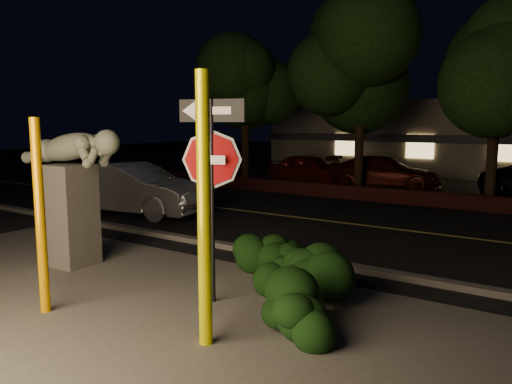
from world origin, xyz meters
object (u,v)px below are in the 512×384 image
Objects in this scene: signpost at (212,160)px; parked_car_darkred at (384,173)px; yellow_pole_right at (204,212)px; sculpture at (71,183)px; silver_sedan at (133,189)px; yellow_pole_left at (40,218)px; parked_car_red at (310,169)px.

parked_car_darkred is at bearing 86.77° from signpost.
signpost is (-0.87, 1.23, 0.53)m from yellow_pole_right.
sculpture is 5.68m from silver_sedan.
yellow_pole_left is 2.65m from signpost.
silver_sedan is at bearing 178.18° from parked_car_red.
yellow_pole_left is at bearing -150.13° from silver_sedan.
sculpture is 14.70m from parked_car_red.
parked_car_darkred is (3.44, 0.25, 0.01)m from parked_car_red.
silver_sedan reaches higher than parked_car_darkred.
yellow_pole_left is 0.73× the size of parked_car_red.
signpost is 0.67× the size of parked_car_darkred.
yellow_pole_left is at bearing -149.41° from signpost.
parked_car_darkred is (-2.57, 14.77, -1.57)m from signpost.
sculpture is at bearing 167.95° from parked_car_darkred.
sculpture reaches higher than parked_car_red.
yellow_pole_right is at bearing -19.11° from sculpture.
parked_car_darkred is at bearing -31.79° from silver_sedan.
yellow_pole_left is 0.60× the size of silver_sedan.
parked_car_darkred is at bearing -82.50° from parked_car_red.
sculpture is 14.78m from parked_car_darkred.
yellow_pole_right is at bearing 10.71° from yellow_pole_left.
silver_sedan is (-7.76, 5.82, -0.94)m from yellow_pole_right.
yellow_pole_right is 0.86× the size of parked_car_red.
yellow_pole_left is 2.76m from yellow_pole_right.
yellow_pole_left reaches higher than sculpture.
sculpture is 0.57× the size of parked_car_darkred.
signpost is (1.82, 1.74, 0.81)m from yellow_pole_left.
signpost reaches higher than parked_car_darkred.
parked_car_red is at bearing -13.88° from silver_sedan.
yellow_pole_right reaches higher than parked_car_darkred.
silver_sedan is (-6.89, 4.59, -1.47)m from signpost.
yellow_pole_left is at bearing -169.29° from yellow_pole_right.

